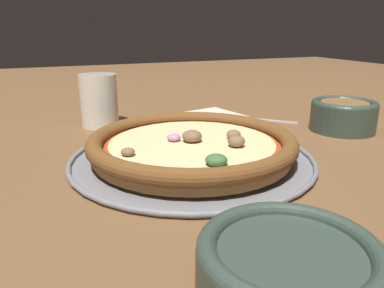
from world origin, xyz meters
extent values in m
plane|color=brown|center=(0.00, 0.00, 0.00)|extent=(3.00, 3.00, 0.00)
cylinder|color=gray|center=(0.00, 0.00, 0.00)|extent=(0.36, 0.36, 0.01)
torus|color=gray|center=(0.00, 0.00, 0.01)|extent=(0.37, 0.37, 0.01)
cylinder|color=#BC7F42|center=(0.00, 0.00, 0.02)|extent=(0.29, 0.29, 0.02)
torus|color=brown|center=(0.00, 0.00, 0.03)|extent=(0.31, 0.31, 0.02)
cylinder|color=#B7381E|center=(0.00, 0.00, 0.03)|extent=(0.26, 0.26, 0.00)
cylinder|color=beige|center=(0.00, 0.00, 0.03)|extent=(0.25, 0.25, 0.00)
ellipsoid|color=brown|center=(0.00, 0.00, 0.04)|extent=(0.04, 0.04, 0.02)
ellipsoid|color=#C17FA3|center=(0.00, 0.00, 0.04)|extent=(0.02, 0.02, 0.01)
ellipsoid|color=brown|center=(0.02, -0.10, 0.04)|extent=(0.03, 0.03, 0.01)
ellipsoid|color=brown|center=(0.05, 0.05, 0.04)|extent=(0.03, 0.03, 0.02)
ellipsoid|color=#C17FA3|center=(-0.01, -0.02, 0.04)|extent=(0.02, 0.02, 0.01)
ellipsoid|color=#3D6B38|center=(0.10, -0.01, 0.04)|extent=(0.03, 0.03, 0.01)
ellipsoid|color=brown|center=(0.01, 0.06, 0.04)|extent=(0.03, 0.03, 0.01)
cylinder|color=#334238|center=(0.30, -0.05, 0.02)|extent=(0.14, 0.14, 0.04)
torus|color=#334238|center=(0.30, -0.05, 0.04)|extent=(0.14, 0.14, 0.02)
cylinder|color=#334238|center=(-0.05, 0.34, 0.03)|extent=(0.12, 0.12, 0.05)
torus|color=#334238|center=(-0.05, 0.34, 0.05)|extent=(0.12, 0.12, 0.02)
cylinder|color=brown|center=(-0.05, 0.34, 0.05)|extent=(0.09, 0.09, 0.00)
cylinder|color=silver|center=(-0.26, -0.09, 0.05)|extent=(0.07, 0.07, 0.10)
cube|color=beige|center=(-0.25, 0.16, 0.00)|extent=(0.14, 0.12, 0.01)
cube|color=#B7B7BC|center=(-0.17, 0.25, 0.00)|extent=(0.10, 0.10, 0.00)
cube|color=#B7B7BC|center=(-0.23, 0.18, 0.00)|extent=(0.05, 0.05, 0.00)
camera|label=1|loc=(0.49, -0.20, 0.20)|focal=35.00mm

